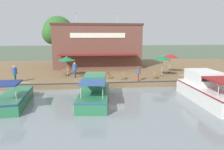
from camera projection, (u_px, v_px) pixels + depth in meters
ground_plane at (96, 89)px, 20.99m from camera, size 220.00×220.00×0.00m
quay_deck at (94, 70)px, 31.68m from camera, size 22.00×56.00×0.60m
quay_edge_fender at (96, 83)px, 20.96m from camera, size 0.20×50.40×0.10m
waterfront_restaurant at (97, 46)px, 33.09m from camera, size 9.52×13.61×8.68m
patio_umbrella_back_row at (162, 58)px, 24.56m from camera, size 2.17×2.17×2.56m
patio_umbrella_far_corner at (170, 56)px, 27.06m from camera, size 2.20×2.20×2.58m
patio_umbrella_mid_patio_right at (67, 59)px, 24.51m from camera, size 2.17×2.17×2.49m
cafe_chair_back_row_seat at (155, 75)px, 23.29m from camera, size 0.58×0.58×0.85m
cafe_chair_beside_entrance at (90, 75)px, 23.16m from camera, size 0.50×0.50×0.85m
cafe_chair_mid_patio at (123, 75)px, 22.85m from camera, size 0.51×0.51×0.85m
cafe_chair_far_corner_seat at (69, 70)px, 26.36m from camera, size 0.54×0.54×0.85m
cafe_chair_facing_river at (109, 75)px, 23.28m from camera, size 0.58×0.58×0.85m
cafe_chair_under_first_umbrella at (64, 72)px, 25.04m from camera, size 0.49×0.49×0.85m
person_near_entrance at (15, 72)px, 21.30m from camera, size 0.51×0.51×1.82m
person_at_quay_edge at (75, 68)px, 23.86m from camera, size 0.52×0.52×1.83m
person_mid_patio at (138, 72)px, 22.02m from camera, size 0.47×0.47×1.66m
motorboat_outer_channel at (16, 97)px, 16.19m from camera, size 6.21×2.34×2.14m
motorboat_far_downstream at (95, 91)px, 17.20m from camera, size 7.28×2.93×2.14m
motorboat_fourth_along at (205, 89)px, 17.39m from camera, size 8.41×2.82×2.44m
tree_upstream_bank at (57, 32)px, 34.58m from camera, size 5.37×5.11×8.39m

